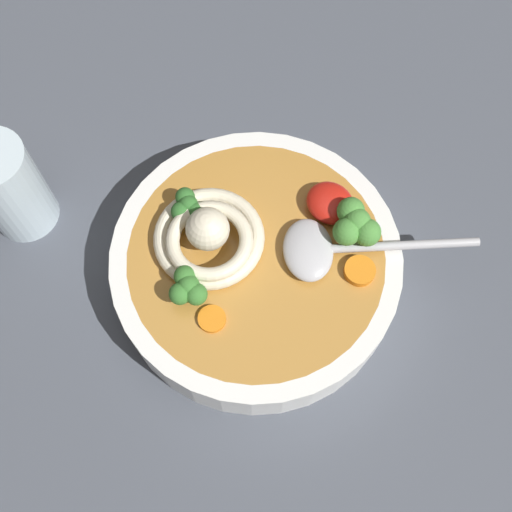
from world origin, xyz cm
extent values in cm
cube|color=#474C56|center=(0.00, 0.00, 1.43)|extent=(106.89, 106.89, 2.86)
cylinder|color=white|center=(-3.91, 3.52, 5.43)|extent=(25.98, 25.98, 5.13)
cylinder|color=#B27A33|center=(-3.91, 3.52, 5.63)|extent=(22.86, 22.86, 4.72)
torus|color=beige|center=(-7.82, 1.51, 8.67)|extent=(9.85, 9.85, 1.36)
torus|color=beige|center=(-7.18, 1.09, 9.76)|extent=(10.55, 10.55, 1.22)
sphere|color=beige|center=(-7.82, 1.51, 10.44)|extent=(3.82, 3.82, 3.82)
ellipsoid|color=#B7B7BC|center=(-0.97, 6.98, 8.80)|extent=(7.42, 7.24, 1.60)
cylinder|color=#B7B7BC|center=(3.89, 12.69, 8.80)|extent=(10.33, 11.94, 0.80)
ellipsoid|color=red|center=(-2.80, 11.60, 9.00)|extent=(4.48, 4.03, 2.02)
cylinder|color=#7A9E60|center=(-5.19, -2.99, 8.51)|extent=(0.97, 0.97, 1.04)
sphere|color=#38752D|center=(-5.19, -2.99, 9.99)|extent=(1.90, 1.90, 1.90)
sphere|color=#38752D|center=(-4.24, -2.99, 9.81)|extent=(1.90, 1.90, 1.90)
sphere|color=#38752D|center=(-6.06, -2.65, 9.90)|extent=(1.90, 1.90, 1.90)
sphere|color=#38752D|center=(-5.19, -3.95, 9.85)|extent=(1.90, 1.90, 1.90)
cylinder|color=#7A9E60|center=(-11.01, 2.01, 8.48)|extent=(0.90, 0.90, 0.96)
sphere|color=#2D6628|center=(-11.01, 2.01, 9.84)|extent=(1.76, 1.76, 1.76)
sphere|color=#2D6628|center=(-10.13, 2.01, 9.68)|extent=(1.76, 1.76, 1.76)
sphere|color=#2D6628|center=(-11.81, 2.33, 9.76)|extent=(1.76, 1.76, 1.76)
sphere|color=#2D6628|center=(-11.01, 1.13, 9.71)|extent=(1.76, 1.76, 1.76)
cylinder|color=#7A9E60|center=(0.52, 11.24, 8.66)|extent=(1.25, 1.25, 1.33)
sphere|color=#478938|center=(0.52, 11.24, 10.55)|extent=(2.45, 2.45, 2.45)
sphere|color=#478938|center=(1.74, 11.24, 10.33)|extent=(2.45, 2.45, 2.45)
sphere|color=#478938|center=(-0.59, 11.68, 10.44)|extent=(2.45, 2.45, 2.45)
sphere|color=#478938|center=(0.52, 10.01, 10.37)|extent=(2.45, 2.45, 2.45)
cylinder|color=orange|center=(3.39, 8.98, 8.36)|extent=(2.73, 2.73, 0.73)
cylinder|color=orange|center=(-2.21, -3.20, 8.21)|extent=(2.40, 2.40, 0.43)
cylinder|color=silver|center=(-24.45, -8.36, 8.20)|extent=(6.31, 6.31, 10.68)
camera|label=1|loc=(12.35, -11.84, 60.08)|focal=45.20mm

